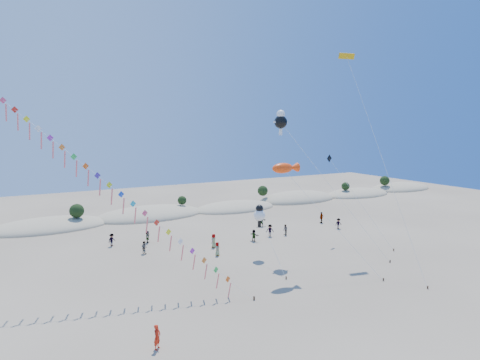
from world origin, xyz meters
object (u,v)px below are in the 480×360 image
object	(u,v)px
fish_kite	(286,168)
flyer_foreground	(157,337)
parafoil_kite	(348,61)
kite_train	(81,164)

from	to	relation	value
fish_kite	flyer_foreground	bearing A→B (deg)	-152.80
fish_kite	parafoil_kite	size ratio (longest dim) A/B	0.48
parafoil_kite	fish_kite	bearing A→B (deg)	-160.05
kite_train	flyer_foreground	bearing A→B (deg)	-77.04
fish_kite	flyer_foreground	size ratio (longest dim) A/B	6.62
kite_train	parafoil_kite	size ratio (longest dim) A/B	1.00
parafoil_kite	flyer_foreground	world-z (taller)	parafoil_kite
flyer_foreground	fish_kite	bearing A→B (deg)	-16.47
kite_train	flyer_foreground	xyz separation A→B (m)	(2.88, -12.52, -11.23)
kite_train	fish_kite	size ratio (longest dim) A/B	2.10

